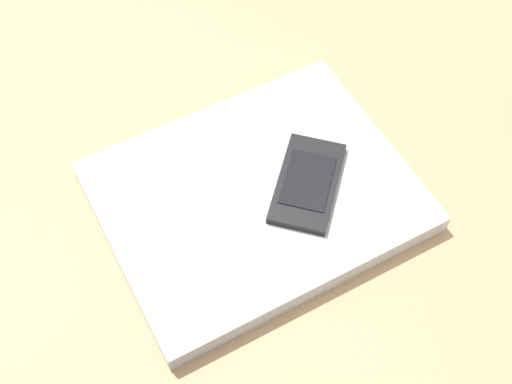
# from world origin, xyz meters

# --- Properties ---
(desk_surface) EXTENTS (1.20, 0.80, 0.03)m
(desk_surface) POSITION_xyz_m (0.00, 0.00, 0.01)
(desk_surface) COLOR tan
(desk_surface) RESTS_ON ground
(laptop_closed) EXTENTS (0.35, 0.29, 0.02)m
(laptop_closed) POSITION_xyz_m (-0.10, -0.02, 0.04)
(laptop_closed) COLOR #B7BABC
(laptop_closed) RESTS_ON desk_surface
(cell_phone_on_laptop) EXTENTS (0.11, 0.12, 0.01)m
(cell_phone_on_laptop) POSITION_xyz_m (-0.05, -0.03, 0.06)
(cell_phone_on_laptop) COLOR black
(cell_phone_on_laptop) RESTS_ON laptop_closed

